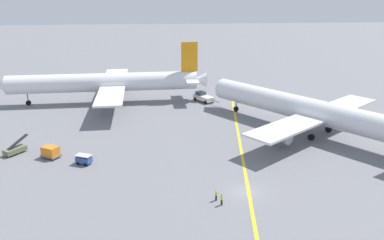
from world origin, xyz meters
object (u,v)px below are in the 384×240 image
(ground_crew_marshaller_foreground, at_px, (216,195))
(airliner_at_gate_left, at_px, (106,83))
(airliner_being_pushed, at_px, (310,110))
(gse_belt_loader_portside, at_px, (15,150))
(ground_crew_wing_walker_right, at_px, (222,199))
(pushback_tug, at_px, (203,97))
(gse_container_dolly_flat, at_px, (50,152))
(gse_baggage_cart_near_cluster, at_px, (84,159))

(ground_crew_marshaller_foreground, bearing_deg, airliner_at_gate_left, 112.10)
(airliner_being_pushed, relative_size, ground_crew_marshaller_foreground, 27.77)
(gse_belt_loader_portside, relative_size, ground_crew_wing_walker_right, 2.70)
(pushback_tug, xyz_separation_m, gse_container_dolly_flat, (-31.95, -34.68, -0.01))
(airliner_being_pushed, distance_m, pushback_tug, 32.77)
(airliner_being_pushed, bearing_deg, gse_belt_loader_portside, -174.03)
(airliner_at_gate_left, relative_size, ground_crew_marshaller_foreground, 32.48)
(gse_belt_loader_portside, bearing_deg, airliner_at_gate_left, 68.71)
(ground_crew_marshaller_foreground, xyz_separation_m, ground_crew_wing_walker_right, (0.59, -1.34, 0.02))
(airliner_at_gate_left, relative_size, gse_container_dolly_flat, 14.19)
(pushback_tug, height_order, gse_container_dolly_flat, pushback_tug)
(gse_belt_loader_portside, xyz_separation_m, gse_container_dolly_flat, (7.04, -2.42, 0.35))
(gse_container_dolly_flat, bearing_deg, ground_crew_wing_walker_right, -33.91)
(gse_baggage_cart_near_cluster, relative_size, ground_crew_marshaller_foreground, 1.85)
(ground_crew_marshaller_foreground, distance_m, ground_crew_wing_walker_right, 1.47)
(pushback_tug, bearing_deg, gse_container_dolly_flat, -132.65)
(gse_baggage_cart_near_cluster, distance_m, ground_crew_wing_walker_right, 26.85)
(pushback_tug, height_order, gse_belt_loader_portside, gse_belt_loader_portside)
(airliner_at_gate_left, relative_size, pushback_tug, 6.47)
(ground_crew_wing_walker_right, bearing_deg, gse_container_dolly_flat, 146.09)
(airliner_being_pushed, distance_m, ground_crew_marshaller_foreground, 35.51)
(pushback_tug, distance_m, gse_container_dolly_flat, 47.15)
(airliner_being_pushed, height_order, ground_crew_marshaller_foreground, airliner_being_pushed)
(pushback_tug, distance_m, ground_crew_marshaller_foreground, 52.52)
(ground_crew_wing_walker_right, bearing_deg, gse_belt_loader_portside, 148.76)
(pushback_tug, bearing_deg, gse_belt_loader_portside, -140.39)
(ground_crew_marshaller_foreground, height_order, ground_crew_wing_walker_right, ground_crew_wing_walker_right)
(airliner_being_pushed, distance_m, ground_crew_wing_walker_right, 36.13)
(airliner_at_gate_left, bearing_deg, ground_crew_wing_walker_right, -67.86)
(gse_belt_loader_portside, relative_size, ground_crew_marshaller_foreground, 2.75)
(gse_belt_loader_portside, bearing_deg, pushback_tug, 39.61)
(ground_crew_wing_walker_right, bearing_deg, airliner_at_gate_left, 112.14)
(ground_crew_wing_walker_right, bearing_deg, gse_baggage_cart_near_cluster, 144.28)
(gse_belt_loader_portside, xyz_separation_m, gse_baggage_cart_near_cluster, (13.50, -5.74, 0.04))
(gse_belt_loader_portside, distance_m, gse_container_dolly_flat, 7.45)
(airliner_being_pushed, relative_size, gse_container_dolly_flat, 12.13)
(ground_crew_wing_walker_right, bearing_deg, pushback_tug, 86.07)
(airliner_being_pushed, xyz_separation_m, pushback_tug, (-19.37, 26.16, -3.73))
(airliner_at_gate_left, relative_size, gse_baggage_cart_near_cluster, 17.57)
(airliner_at_gate_left, distance_m, ground_crew_marshaller_foreground, 57.87)
(pushback_tug, relative_size, gse_container_dolly_flat, 2.19)
(gse_container_dolly_flat, xyz_separation_m, gse_baggage_cart_near_cluster, (6.47, -3.32, -0.31))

